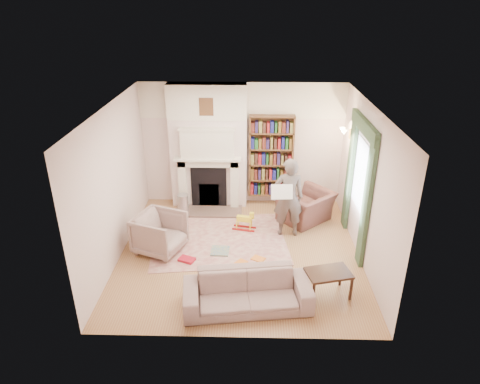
{
  "coord_description": "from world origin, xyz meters",
  "views": [
    {
      "loc": [
        0.19,
        -6.95,
        4.5
      ],
      "look_at": [
        0.0,
        0.25,
        1.15
      ],
      "focal_mm": 32.0,
      "sensor_mm": 36.0,
      "label": 1
    }
  ],
  "objects_px": {
    "armchair_reading": "(306,207)",
    "paraffin_heater": "(183,206)",
    "sofa": "(247,291)",
    "armchair_left": "(160,233)",
    "bookcase": "(271,156)",
    "rocking_horse": "(244,221)",
    "coffee_table": "(328,283)",
    "man_reading": "(288,198)"
  },
  "relations": [
    {
      "from": "sofa",
      "to": "man_reading",
      "type": "bearing_deg",
      "value": 63.36
    },
    {
      "from": "sofa",
      "to": "paraffin_heater",
      "type": "xyz_separation_m",
      "value": [
        -1.44,
        2.94,
        -0.01
      ]
    },
    {
      "from": "paraffin_heater",
      "to": "armchair_reading",
      "type": "bearing_deg",
      "value": -1.51
    },
    {
      "from": "rocking_horse",
      "to": "coffee_table",
      "type": "bearing_deg",
      "value": -44.42
    },
    {
      "from": "paraffin_heater",
      "to": "armchair_left",
      "type": "bearing_deg",
      "value": -100.05
    },
    {
      "from": "sofa",
      "to": "rocking_horse",
      "type": "relative_size",
      "value": 4.16
    },
    {
      "from": "armchair_reading",
      "to": "armchair_left",
      "type": "distance_m",
      "value": 3.18
    },
    {
      "from": "bookcase",
      "to": "rocking_horse",
      "type": "xyz_separation_m",
      "value": [
        -0.58,
        -1.26,
        -0.97
      ]
    },
    {
      "from": "rocking_horse",
      "to": "man_reading",
      "type": "bearing_deg",
      "value": 1.92
    },
    {
      "from": "bookcase",
      "to": "sofa",
      "type": "bearing_deg",
      "value": -97.54
    },
    {
      "from": "rocking_horse",
      "to": "armchair_left",
      "type": "bearing_deg",
      "value": -139.92
    },
    {
      "from": "armchair_reading",
      "to": "armchair_left",
      "type": "relative_size",
      "value": 1.22
    },
    {
      "from": "armchair_left",
      "to": "rocking_horse",
      "type": "relative_size",
      "value": 1.76
    },
    {
      "from": "armchair_reading",
      "to": "armchair_left",
      "type": "xyz_separation_m",
      "value": [
        -2.91,
        -1.28,
        0.05
      ]
    },
    {
      "from": "sofa",
      "to": "paraffin_heater",
      "type": "bearing_deg",
      "value": 108.53
    },
    {
      "from": "man_reading",
      "to": "rocking_horse",
      "type": "xyz_separation_m",
      "value": [
        -0.88,
        0.16,
        -0.62
      ]
    },
    {
      "from": "armchair_left",
      "to": "paraffin_heater",
      "type": "height_order",
      "value": "armchair_left"
    },
    {
      "from": "bookcase",
      "to": "armchair_reading",
      "type": "relative_size",
      "value": 1.8
    },
    {
      "from": "bookcase",
      "to": "paraffin_heater",
      "type": "xyz_separation_m",
      "value": [
        -1.93,
        -0.75,
        -0.9
      ]
    },
    {
      "from": "bookcase",
      "to": "sofa",
      "type": "height_order",
      "value": "bookcase"
    },
    {
      "from": "sofa",
      "to": "man_reading",
      "type": "distance_m",
      "value": 2.46
    },
    {
      "from": "bookcase",
      "to": "rocking_horse",
      "type": "height_order",
      "value": "bookcase"
    },
    {
      "from": "sofa",
      "to": "paraffin_heater",
      "type": "height_order",
      "value": "sofa"
    },
    {
      "from": "armchair_reading",
      "to": "sofa",
      "type": "height_order",
      "value": "armchair_reading"
    },
    {
      "from": "paraffin_heater",
      "to": "bookcase",
      "type": "bearing_deg",
      "value": 21.33
    },
    {
      "from": "sofa",
      "to": "paraffin_heater",
      "type": "relative_size",
      "value": 3.6
    },
    {
      "from": "armchair_reading",
      "to": "paraffin_heater",
      "type": "bearing_deg",
      "value": -42.91
    },
    {
      "from": "paraffin_heater",
      "to": "sofa",
      "type": "bearing_deg",
      "value": -63.96
    },
    {
      "from": "armchair_reading",
      "to": "rocking_horse",
      "type": "xyz_separation_m",
      "value": [
        -1.33,
        -0.44,
        -0.12
      ]
    },
    {
      "from": "armchair_left",
      "to": "man_reading",
      "type": "xyz_separation_m",
      "value": [
        2.46,
        0.68,
        0.45
      ]
    },
    {
      "from": "bookcase",
      "to": "armchair_left",
      "type": "xyz_separation_m",
      "value": [
        -2.17,
        -2.11,
        -0.79
      ]
    },
    {
      "from": "armchair_left",
      "to": "paraffin_heater",
      "type": "bearing_deg",
      "value": 11.02
    },
    {
      "from": "armchair_reading",
      "to": "man_reading",
      "type": "distance_m",
      "value": 0.9
    },
    {
      "from": "bookcase",
      "to": "coffee_table",
      "type": "bearing_deg",
      "value": -76.45
    },
    {
      "from": "coffee_table",
      "to": "armchair_reading",
      "type": "bearing_deg",
      "value": 77.25
    },
    {
      "from": "armchair_reading",
      "to": "coffee_table",
      "type": "distance_m",
      "value": 2.55
    },
    {
      "from": "rocking_horse",
      "to": "bookcase",
      "type": "bearing_deg",
      "value": 77.5
    },
    {
      "from": "paraffin_heater",
      "to": "rocking_horse",
      "type": "xyz_separation_m",
      "value": [
        1.35,
        -0.51,
        -0.07
      ]
    },
    {
      "from": "bookcase",
      "to": "armchair_reading",
      "type": "height_order",
      "value": "bookcase"
    },
    {
      "from": "coffee_table",
      "to": "paraffin_heater",
      "type": "relative_size",
      "value": 1.27
    },
    {
      "from": "bookcase",
      "to": "coffee_table",
      "type": "xyz_separation_m",
      "value": [
        0.81,
        -3.37,
        -0.95
      ]
    },
    {
      "from": "armchair_reading",
      "to": "man_reading",
      "type": "bearing_deg",
      "value": 11.73
    }
  ]
}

